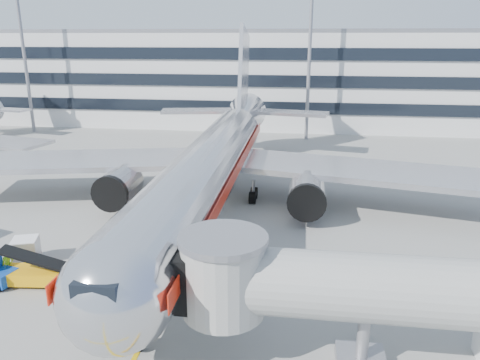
# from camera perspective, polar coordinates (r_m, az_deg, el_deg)

# --- Properties ---
(ground) EXTENTS (180.00, 180.00, 0.00)m
(ground) POSITION_cam_1_polar(r_m,az_deg,el_deg) (31.10, -7.20, -10.94)
(ground) COLOR gray
(ground) RESTS_ON ground
(lead_in_line) EXTENTS (0.25, 70.00, 0.01)m
(lead_in_line) POSITION_cam_1_polar(r_m,az_deg,el_deg) (39.95, -3.57, -4.27)
(lead_in_line) COLOR #DEAF0B
(lead_in_line) RESTS_ON ground
(main_jet) EXTENTS (50.95, 48.70, 16.06)m
(main_jet) POSITION_cam_1_polar(r_m,az_deg,el_deg) (40.23, -3.21, 2.24)
(main_jet) COLOR silver
(main_jet) RESTS_ON ground
(jet_bridge) EXTENTS (17.80, 4.50, 7.00)m
(jet_bridge) POSITION_cam_1_polar(r_m,az_deg,el_deg) (21.84, 19.69, -13.30)
(jet_bridge) COLOR silver
(jet_bridge) RESTS_ON ground
(terminal) EXTENTS (150.00, 24.25, 15.60)m
(terminal) POSITION_cam_1_polar(r_m,az_deg,el_deg) (84.99, 2.74, 12.57)
(terminal) COLOR silver
(terminal) RESTS_ON ground
(light_mast_west) EXTENTS (2.40, 1.20, 25.45)m
(light_mast_west) POSITION_cam_1_polar(r_m,az_deg,el_deg) (80.54, -25.10, 15.84)
(light_mast_west) COLOR gray
(light_mast_west) RESTS_ON ground
(light_mast_centre) EXTENTS (2.40, 1.20, 25.45)m
(light_mast_centre) POSITION_cam_1_polar(r_m,az_deg,el_deg) (68.44, 8.58, 17.24)
(light_mast_centre) COLOR gray
(light_mast_centre) RESTS_ON ground
(belt_loader) EXTENTS (5.03, 2.20, 2.37)m
(belt_loader) POSITION_cam_1_polar(r_m,az_deg,el_deg) (31.77, -23.87, -10.39)
(belt_loader) COLOR #ECA209
(belt_loader) RESTS_ON ground
(cargo_container_front) EXTENTS (2.00, 2.00, 1.68)m
(cargo_container_front) POSITION_cam_1_polar(r_m,az_deg,el_deg) (34.73, -24.64, -7.80)
(cargo_container_front) COLOR #B2B5BA
(cargo_container_front) RESTS_ON ground
(ramp_worker) EXTENTS (0.81, 0.74, 1.86)m
(ramp_worker) POSITION_cam_1_polar(r_m,az_deg,el_deg) (32.92, -26.42, -9.26)
(ramp_worker) COLOR #A3E217
(ramp_worker) RESTS_ON ground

